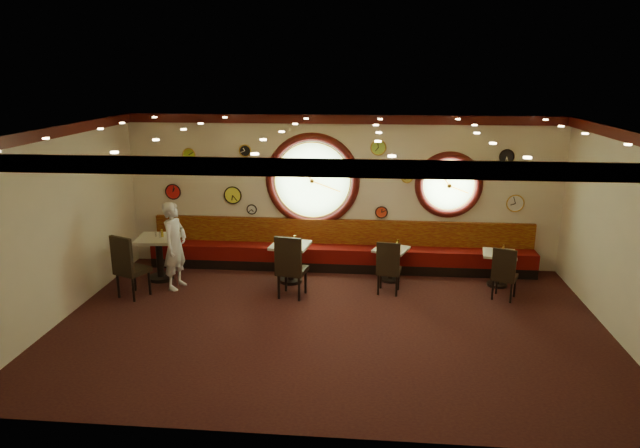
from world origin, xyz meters
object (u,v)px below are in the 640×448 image
Objects in this scene: condiment_a_pepper at (160,235)px; condiment_c_pepper at (392,247)px; table_c at (391,260)px; table_a at (159,253)px; table_b at (291,258)px; condiment_b_pepper at (292,242)px; table_d at (499,265)px; condiment_d_pepper at (502,251)px; condiment_c_bottle at (398,244)px; chair_d at (504,271)px; condiment_a_salt at (156,234)px; condiment_b_salt at (288,240)px; chair_c at (388,264)px; chair_a at (127,263)px; condiment_d_bottle at (503,248)px; chair_b at (290,263)px; condiment_d_salt at (494,250)px; condiment_a_bottle at (162,233)px; condiment_b_bottle at (295,240)px; waiter at (175,246)px; condiment_c_salt at (385,245)px.

condiment_a_pepper reaches higher than condiment_c_pepper.
condiment_a_pepper is (-4.54, -0.37, 0.51)m from table_c.
table_a is 2.62m from table_b.
condiment_b_pepper is at bearing 1.72° from condiment_a_pepper.
condiment_d_pepper is at bearing -63.74° from table_d.
condiment_c_pepper is at bearing 179.15° from table_d.
table_d is 1.98m from condiment_c_bottle.
condiment_a_pepper reaches higher than table_d.
chair_d is at bearing -7.95° from table_b.
condiment_a_salt is 0.96× the size of condiment_b_salt.
chair_c is (-0.07, -0.73, 0.16)m from table_c.
condiment_d_pepper is (6.91, 1.19, 0.04)m from chair_a.
condiment_b_pepper is at bearing -178.16° from condiment_d_pepper.
condiment_d_bottle is at bearing 34.96° from chair_a.
condiment_a_salt is at bearing -179.39° from condiment_b_pepper.
chair_d is at bearing 14.64° from chair_b.
chair_b is 7.39× the size of condiment_d_salt.
condiment_b_pepper reaches higher than condiment_c_pepper.
table_c is 7.09× the size of condiment_c_pepper.
chair_c is at bearing 21.96° from chair_b.
condiment_a_bottle is 1.02× the size of condiment_d_bottle.
condiment_d_salt is 3.89m from condiment_b_pepper.
condiment_a_salt is 0.59× the size of condiment_a_bottle.
condiment_d_pepper is 0.60× the size of condiment_b_bottle.
condiment_c_bottle is (2.09, 0.29, 0.27)m from table_b.
condiment_c_pepper is at bearing 5.66° from table_b.
condiment_c_pepper is 0.15m from condiment_c_bottle.
condiment_b_pepper is at bearing -176.85° from condiment_d_salt.
table_d is 6.27× the size of condiment_c_pepper.
table_b is at bearing -172.08° from condiment_c_bottle.
table_b is 2.23m from waiter.
condiment_c_pepper is at bearing 3.68° from table_a.
chair_c is 3.77× the size of condiment_b_bottle.
condiment_b_salt is 2.06m from condiment_c_pepper.
condiment_a_pepper reaches higher than condiment_a_salt.
condiment_d_bottle is (4.03, 0.20, -0.12)m from condiment_b_bottle.
condiment_c_salt is (-0.12, 0.03, 0.29)m from table_c.
table_b is 4.02m from chair_d.
table_b is 3.94m from condiment_d_salt.
condiment_c_salt is at bearing 43.46° from chair_b.
table_a is 2.83m from chair_b.
condiment_a_salt is 0.84× the size of condiment_c_pepper.
condiment_a_bottle reaches higher than chair_d.
condiment_b_pepper is 1.01× the size of condiment_d_pepper.
condiment_b_salt reaches higher than condiment_c_salt.
chair_d reaches higher than condiment_c_bottle.
condiment_d_bottle is (2.21, 0.69, 0.16)m from chair_c.
chair_b is 6.58× the size of condiment_a_pepper.
condiment_d_bottle is at bearing 12.66° from condiment_d_salt.
chair_c is 4.61m from condiment_a_salt.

